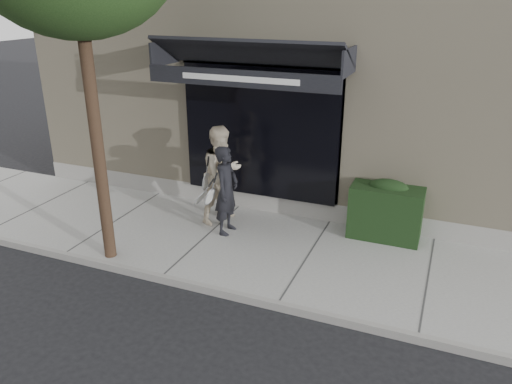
% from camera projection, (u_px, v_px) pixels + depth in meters
% --- Properties ---
extents(ground, '(80.00, 80.00, 0.00)m').
position_uv_depth(ground, '(308.00, 261.00, 8.76)').
color(ground, black).
rests_on(ground, ground).
extents(sidewalk, '(20.00, 3.00, 0.12)m').
position_uv_depth(sidewalk, '(308.00, 258.00, 8.74)').
color(sidewalk, gray).
rests_on(sidewalk, ground).
extents(curb, '(20.00, 0.10, 0.14)m').
position_uv_depth(curb, '(278.00, 306.00, 7.40)').
color(curb, gray).
rests_on(curb, ground).
extents(building_facade, '(14.30, 8.04, 5.64)m').
position_uv_depth(building_facade, '(371.00, 66.00, 12.00)').
color(building_facade, '#C2B494').
rests_on(building_facade, ground).
extents(hedge, '(1.30, 0.70, 1.14)m').
position_uv_depth(hedge, '(386.00, 210.00, 9.20)').
color(hedge, black).
rests_on(hedge, sidewalk).
extents(pedestrian_front, '(0.71, 0.77, 1.70)m').
position_uv_depth(pedestrian_front, '(226.00, 190.00, 9.27)').
color(pedestrian_front, black).
rests_on(pedestrian_front, sidewalk).
extents(pedestrian_back, '(1.01, 1.14, 1.94)m').
position_uv_depth(pedestrian_back, '(222.00, 175.00, 9.72)').
color(pedestrian_back, beige).
rests_on(pedestrian_back, sidewalk).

